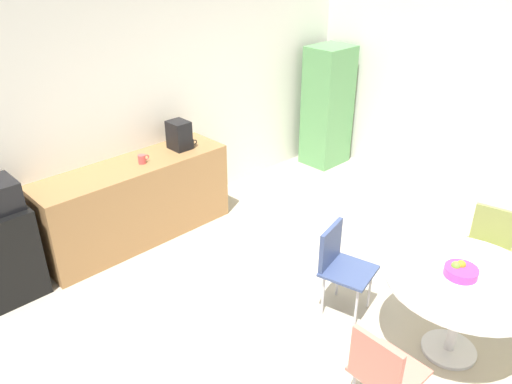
% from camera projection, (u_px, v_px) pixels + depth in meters
% --- Properties ---
extents(ground_plane, '(6.00, 6.00, 0.00)m').
position_uv_depth(ground_plane, '(366.00, 329.00, 4.35)').
color(ground_plane, '#B2A893').
extents(wall_back, '(6.00, 0.10, 2.60)m').
position_uv_depth(wall_back, '(157.00, 108.00, 5.67)').
color(wall_back, white).
rests_on(wall_back, ground_plane).
extents(counter_block, '(2.13, 0.60, 0.90)m').
position_uv_depth(counter_block, '(136.00, 202.00, 5.47)').
color(counter_block, '#9E7042').
rests_on(counter_block, ground_plane).
extents(mini_fridge, '(0.54, 0.54, 0.89)m').
position_uv_depth(mini_fridge, '(3.00, 253.00, 4.60)').
color(mini_fridge, black).
rests_on(mini_fridge, ground_plane).
extents(locker_cabinet, '(0.60, 0.50, 1.70)m').
position_uv_depth(locker_cabinet, '(327.00, 107.00, 7.16)').
color(locker_cabinet, '#599959').
rests_on(locker_cabinet, ground_plane).
extents(round_table, '(1.21, 1.21, 0.75)m').
position_uv_depth(round_table, '(463.00, 290.00, 3.84)').
color(round_table, silver).
rests_on(round_table, ground_plane).
extents(chair_olive, '(0.50, 0.50, 0.83)m').
position_uv_depth(chair_olive, '(489.00, 241.00, 4.64)').
color(chair_olive, silver).
rests_on(chair_olive, ground_plane).
extents(chair_navy, '(0.51, 0.51, 0.83)m').
position_uv_depth(chair_navy, '(339.00, 260.00, 4.38)').
color(chair_navy, silver).
rests_on(chair_navy, ground_plane).
extents(chair_coral, '(0.44, 0.44, 0.83)m').
position_uv_depth(chair_coral, '(382.00, 369.00, 3.28)').
color(chair_coral, silver).
rests_on(chair_coral, ground_plane).
extents(fruit_bowl, '(0.25, 0.25, 0.11)m').
position_uv_depth(fruit_bowl, '(461.00, 271.00, 3.79)').
color(fruit_bowl, '#D8338C').
rests_on(fruit_bowl, round_table).
extents(mug_white, '(0.13, 0.08, 0.09)m').
position_uv_depth(mug_white, '(191.00, 144.00, 5.64)').
color(mug_white, black).
rests_on(mug_white, counter_block).
extents(mug_green, '(0.13, 0.08, 0.09)m').
position_uv_depth(mug_green, '(142.00, 159.00, 5.26)').
color(mug_green, '#D84C4C').
rests_on(mug_green, counter_block).
extents(coffee_maker, '(0.20, 0.24, 0.32)m').
position_uv_depth(coffee_maker, '(179.00, 135.00, 5.57)').
color(coffee_maker, black).
rests_on(coffee_maker, counter_block).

